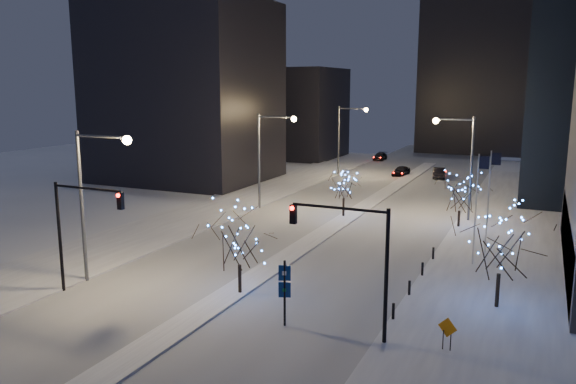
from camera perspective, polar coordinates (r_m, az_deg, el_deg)
The scene contains 25 objects.
ground at distance 32.70m, azimuth -9.27°, elevation -12.43°, with size 160.00×160.00×0.00m, color white.
road at distance 63.52m, azimuth 8.49°, elevation -1.03°, with size 20.00×130.00×0.02m, color silver.
median at distance 58.82m, azimuth 7.14°, elevation -1.87°, with size 2.00×80.00×0.15m, color white.
east_sidewalk at distance 46.66m, azimuth 21.22°, elevation -5.85°, with size 10.00×90.00×0.15m, color white.
west_sidewalk at distance 55.98m, azimuth -9.87°, elevation -2.59°, with size 8.00×90.00×0.15m, color white.
filler_west_near at distance 78.95m, azimuth -10.39°, elevation 9.94°, with size 22.00×18.00×24.00m, color black.
filler_west_far at distance 104.26m, azimuth 0.13°, elevation 8.04°, with size 18.00×16.00×16.00m, color black.
horizon_block at distance 117.67m, azimuth 19.70°, elevation 14.07°, with size 24.00×14.00×42.00m, color black.
street_lamp_w_near at distance 37.86m, azimuth -19.20°, elevation 0.56°, with size 4.40×0.56×10.00m.
street_lamp_w_mid at distance 58.32m, azimuth -2.04°, elevation 4.50°, with size 4.40×0.56×10.00m.
street_lamp_w_far at distance 81.36m, azimuth 5.89°, elevation 6.19°, with size 4.40×0.56×10.00m.
street_lamp_east at distance 55.66m, azimuth 17.26°, elevation 3.68°, with size 3.90×0.56×10.00m.
traffic_signal_west at distance 36.45m, azimuth -20.62°, elevation -2.69°, with size 5.26×0.43×7.00m.
traffic_signal_east at distance 28.24m, azimuth 6.96°, elevation -5.85°, with size 5.26×0.43×7.00m.
flagpoles at distance 43.01m, azimuth 19.24°, elevation -0.59°, with size 1.35×2.60×8.00m.
bollards at distance 37.54m, azimuth 12.89°, elevation -8.50°, with size 0.16×12.16×0.90m.
car_near at distance 83.17m, azimuth 11.41°, elevation 2.12°, with size 1.68×4.17×1.42m, color black.
car_mid at distance 82.47m, azimuth 15.12°, elevation 1.92°, with size 1.61×4.62×1.52m, color black.
car_far at distance 100.37m, azimuth 9.34°, elevation 3.58°, with size 1.81×4.45×1.29m, color black.
holiday_tree_median_near at distance 34.55m, azimuth -4.98°, elevation -4.68°, with size 5.63×5.63×5.56m.
holiday_tree_median_far at distance 55.33m, azimuth 5.70°, elevation 0.55°, with size 3.67×3.67×4.36m.
holiday_tree_plaza_near at distance 34.31m, azimuth 20.82°, elevation -4.92°, with size 5.43×5.43×5.96m.
holiday_tree_plaza_far at distance 53.22m, azimuth 17.09°, elevation -0.20°, with size 5.37×5.37×4.86m.
wayfinding_sign at distance 30.38m, azimuth -0.34°, elevation -9.54°, with size 0.64×0.32×3.68m.
construction_sign at distance 28.94m, azimuth 15.88°, elevation -13.38°, with size 0.96×0.38×1.67m.
Camera 1 is at (16.99, -24.87, 12.74)m, focal length 35.00 mm.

